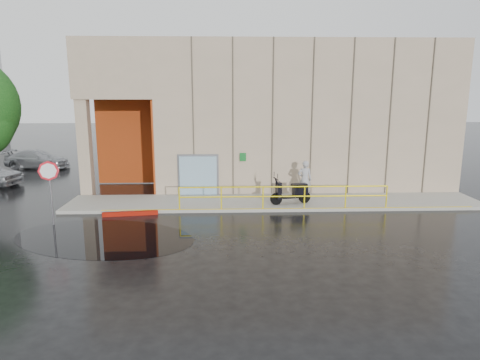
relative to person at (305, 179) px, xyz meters
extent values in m
plane|color=black|center=(-5.54, -4.98, -1.10)|extent=(120.00, 120.00, 0.00)
cube|color=gray|center=(-1.54, -0.48, -1.03)|extent=(20.00, 3.00, 0.15)
cube|color=tan|center=(0.46, 6.02, 2.90)|extent=(16.00, 10.00, 8.00)
cube|color=tan|center=(-9.54, 6.02, 5.40)|extent=(4.00, 10.00, 3.00)
cube|color=tan|center=(-11.14, 1.42, 1.40)|extent=(0.60, 0.60, 5.00)
cube|color=#AB310F|center=(-9.54, 4.52, 1.40)|extent=(3.80, 0.15, 4.90)
cube|color=#AB310F|center=(-7.59, 2.77, 1.40)|extent=(0.10, 3.50, 4.90)
cube|color=#99B9D0|center=(-5.34, 0.90, 0.05)|extent=(1.90, 0.10, 2.00)
cube|color=slate|center=(-5.34, 0.98, 0.05)|extent=(2.10, 0.06, 2.20)
cube|color=#0D5C1E|center=(-3.04, 0.96, 1.00)|extent=(0.32, 0.04, 0.42)
cylinder|color=yellow|center=(-1.29, -1.83, 0.05)|extent=(9.50, 0.06, 0.06)
cylinder|color=yellow|center=(-1.29, -1.83, -0.40)|extent=(9.50, 0.06, 0.06)
imported|color=#9A999E|center=(0.00, 0.00, 0.00)|extent=(0.75, 0.54, 1.90)
cylinder|color=black|center=(-1.57, -1.24, -0.67)|extent=(0.58, 0.23, 0.57)
cylinder|color=black|center=(-0.17, -0.94, -0.67)|extent=(0.58, 0.23, 0.57)
cylinder|color=slate|center=(-11.04, -3.53, 0.06)|extent=(0.07, 0.07, 2.32)
cylinder|color=red|center=(-11.04, -3.56, 1.17)|extent=(0.77, 0.29, 0.80)
cylinder|color=white|center=(-11.04, -3.58, 1.17)|extent=(0.60, 0.21, 0.63)
cube|color=#8D1005|center=(-8.17, -2.27, -1.01)|extent=(2.40, 0.49, 0.18)
cube|color=black|center=(-8.55, -5.18, -1.10)|extent=(7.96, 6.10, 0.01)
imported|color=#999BA0|center=(-17.33, 9.96, -0.46)|extent=(4.62, 2.31, 1.29)
camera|label=1|loc=(-3.96, -20.65, 4.29)|focal=32.00mm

